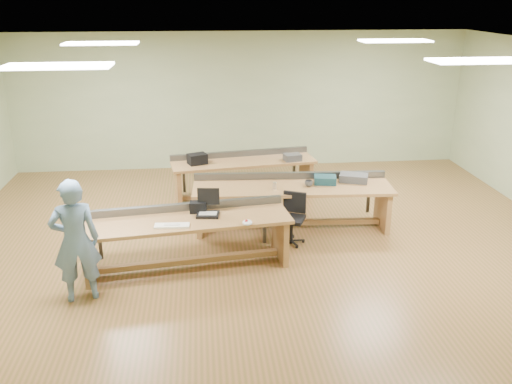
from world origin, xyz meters
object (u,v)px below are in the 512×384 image
Objects in this scene: workbench_back at (243,170)px; drinks_can at (275,186)px; person at (75,241)px; workbench_front at (187,231)px; camera_bag at (198,207)px; parts_bin_grey at (354,178)px; mug at (309,183)px; workbench_mid at (292,196)px; laptop_base at (208,215)px; parts_bin_teal at (325,180)px; task_chair at (292,225)px.

drinks_can is at bearing -85.05° from workbench_back.
workbench_back is at bearing -138.22° from person.
workbench_front is 12.77× the size of camera_bag.
parts_bin_grey is 3.58× the size of mug.
workbench_mid is at bearing 162.64° from mug.
workbench_front is at bearing -165.01° from person.
workbench_back is 1.71× the size of person.
workbench_back is 11.84× the size of camera_bag.
workbench_back is at bearing 82.15° from laptop_base.
camera_bag is at bearing -152.50° from mug.
parts_bin_grey is at bearing 34.23° from laptop_base.
camera_bag reaches higher than laptop_base.
camera_bag reaches higher than workbench_back.
workbench_front is 2.32m from mug.
workbench_front and workbench_mid have the same top height.
laptop_base is 1.50m from drinks_can.
task_chair is at bearing -135.58° from parts_bin_teal.
person reaches higher than parts_bin_grey.
camera_bag is 2.37m from parts_bin_teal.
drinks_can reaches higher than workbench_mid.
person reaches higher than workbench_mid.
workbench_back reaches higher than task_chair.
workbench_mid is 3.69m from person.
laptop_base is 1.34× the size of camera_bag.
camera_bag is (-0.86, -2.54, 0.28)m from workbench_back.
drinks_can reaches higher than laptop_base.
laptop_base is 2.00m from mug.
parts_bin_teal is 3.13× the size of drinks_can.
mug is at bearing -167.73° from parts_bin_grey.
workbench_front is 1.84× the size of person.
workbench_back is at bearing 141.12° from parts_bin_grey.
laptop_base is at bearing -41.80° from camera_bag.
camera_bag is 1.82× the size of mug.
workbench_mid is at bearing -175.64° from parts_bin_teal.
camera_bag is 2.05× the size of drinks_can.
workbench_front is 26.14× the size of drinks_can.
parts_bin_grey is 0.83m from mug.
parts_bin_grey is at bearing 27.89° from camera_bag.
workbench_back is 24.22× the size of drinks_can.
parts_bin_grey is (2.49, 1.27, 0.05)m from laptop_base.
workbench_back is 3.47× the size of task_chair.
camera_bag is at bearing -156.87° from parts_bin_grey.
camera_bag reaches higher than task_chair.
workbench_front is at bearing -150.73° from parts_bin_teal.
drinks_can is (1.41, 1.09, 0.25)m from workbench_front.
workbench_front is 2.95m from workbench_back.
workbench_back is 4.26m from person.
workbench_mid reaches higher than mug.
workbench_front is 9.52× the size of laptop_base.
camera_bag is 0.29× the size of task_chair.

